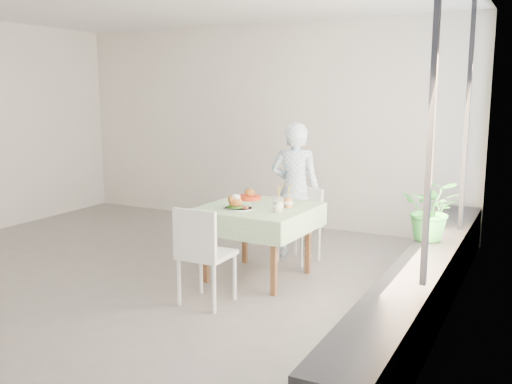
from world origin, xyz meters
The scene contains 14 objects.
floor centered at (0.00, 0.00, 0.00)m, with size 6.00×6.00×0.00m, color #5C5A57.
wall_back centered at (0.00, 2.50, 1.40)m, with size 6.00×0.02×2.80m, color beige.
wall_right centered at (3.00, 0.00, 1.40)m, with size 0.02×5.00×2.80m, color beige.
window_pane centered at (2.97, 0.00, 1.65)m, with size 0.01×4.80×2.18m, color #D1E0F9.
window_ledge centered at (2.80, 0.00, 0.25)m, with size 0.40×4.80×0.50m, color black.
cafe_table centered at (1.11, 0.19, 0.46)m, with size 1.08×1.08×0.74m.
chair_far centered at (1.26, 0.92, 0.25)m, with size 0.46×0.46×0.81m.
chair_near centered at (1.03, -0.66, 0.27)m, with size 0.42×0.42×0.89m.
diner centered at (1.14, 1.05, 0.77)m, with size 0.56×0.37×1.54m, color #8AB8DC.
main_dish centered at (1.00, -0.03, 0.79)m, with size 0.29×0.29×0.15m.
juice_cup_orange centered at (1.41, 0.26, 0.80)m, with size 0.09×0.09×0.26m.
juice_cup_lemonade centered at (1.41, 0.03, 0.81)m, with size 0.10×0.10×0.29m.
second_dish centered at (0.86, 0.48, 0.78)m, with size 0.25×0.25×0.12m.
potted_plant centered at (2.73, 0.58, 0.79)m, with size 0.53×0.46×0.59m, color #2A7E31.
Camera 1 is at (3.65, -4.78, 1.88)m, focal length 40.00 mm.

